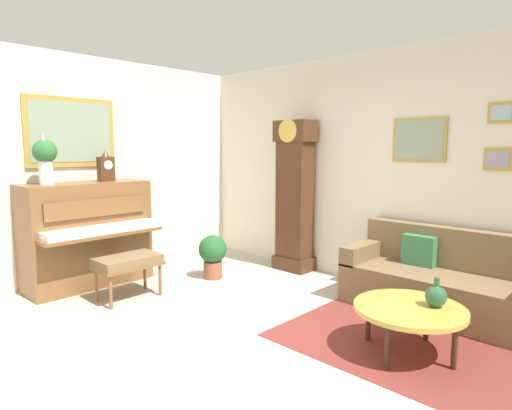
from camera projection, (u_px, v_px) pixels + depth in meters
ground_plane at (216, 342)px, 3.84m from camera, size 6.40×6.00×0.10m
wall_left at (79, 168)px, 5.43m from camera, size 0.13×4.90×2.80m
wall_back at (362, 169)px, 5.35m from camera, size 5.30×0.13×2.80m
area_rug at (407, 344)px, 3.67m from camera, size 2.10×1.50×0.01m
piano at (88, 234)px, 5.21m from camera, size 0.87×1.44×1.25m
piano_bench at (128, 263)px, 4.75m from camera, size 0.42×0.70×0.48m
grandfather_clock at (294, 200)px, 5.83m from camera, size 0.52×0.34×2.03m
couch at (443, 282)px, 4.36m from camera, size 1.90×0.80×0.84m
coffee_table at (410, 310)px, 3.46m from camera, size 0.88×0.88×0.40m
mantel_clock at (106, 167)px, 5.30m from camera, size 0.13×0.18×0.38m
flower_vase at (45, 156)px, 4.78m from camera, size 0.26×0.26×0.58m
green_jug at (436, 296)px, 3.44m from camera, size 0.17×0.17×0.24m
potted_plant at (213, 253)px, 5.51m from camera, size 0.36×0.36×0.56m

